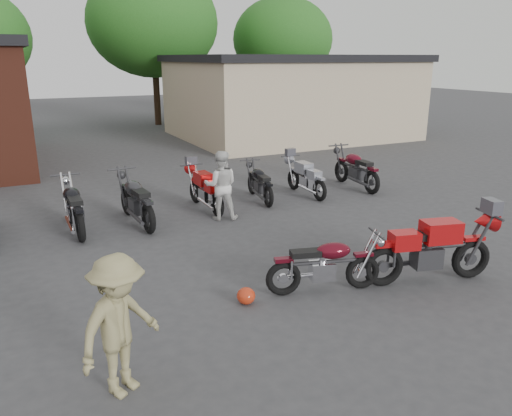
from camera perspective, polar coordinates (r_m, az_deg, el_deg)
name	(u,v)px	position (r m, az deg, el deg)	size (l,w,h in m)	color
ground	(293,302)	(7.95, 4.21, -10.65)	(90.00, 90.00, 0.00)	#363639
stucco_building	(289,99)	(24.37, 3.78, 12.30)	(10.00, 8.00, 3.50)	tan
tree_2	(154,43)	(29.08, -11.59, 17.97)	(7.04, 7.04, 8.80)	#1B5617
tree_3	(282,55)	(32.11, 3.02, 17.06)	(6.08, 6.08, 7.60)	#1B5617
vintage_motorcycle	(326,261)	(8.11, 8.04, -6.03)	(1.84, 0.61, 1.07)	#4A0914
sportbike	(432,246)	(8.84, 19.46, -4.12)	(2.22, 0.73, 1.29)	#B90F11
helmet	(246,296)	(7.82, -1.15, -10.00)	(0.29, 0.29, 0.27)	#B62E13
person_light	(221,185)	(11.62, -4.03, 2.59)	(0.79, 0.61, 1.62)	silver
person_tan	(120,326)	(5.83, -15.32, -12.86)	(1.08, 0.62, 1.67)	#91885A
row_bike_2	(73,204)	(11.53, -20.16, 0.40)	(2.09, 0.69, 1.21)	black
row_bike_3	(136,197)	(11.64, -13.58, 1.22)	(2.14, 0.71, 1.24)	#252528
row_bike_4	(205,188)	(12.46, -5.85, 2.30)	(1.91, 0.63, 1.11)	#B80F0F
row_bike_5	(260,181)	(13.22, 0.40, 3.12)	(1.82, 0.60, 1.06)	black
row_bike_6	(306,176)	(13.81, 5.69, 3.68)	(1.85, 0.61, 1.08)	gray
row_bike_7	(356,167)	(14.81, 11.32, 4.65)	(2.13, 0.70, 1.24)	#4F0917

